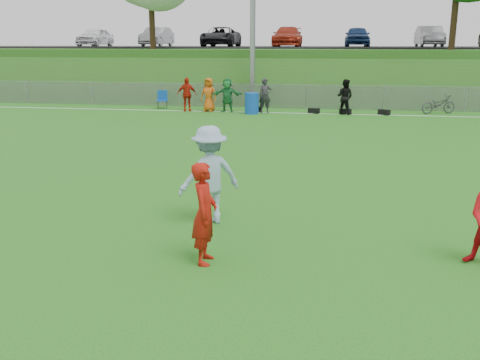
% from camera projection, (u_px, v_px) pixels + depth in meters
% --- Properties ---
extents(ground, '(120.00, 120.00, 0.00)m').
position_uv_depth(ground, '(253.00, 246.00, 9.28)').
color(ground, '#1A6415').
rests_on(ground, ground).
extents(sideline_far, '(60.00, 0.10, 0.01)m').
position_uv_depth(sideline_far, '(304.00, 113.00, 26.47)').
color(sideline_far, white).
rests_on(sideline_far, ground).
extents(fence, '(58.00, 0.06, 1.30)m').
position_uv_depth(fence, '(306.00, 96.00, 28.22)').
color(fence, gray).
rests_on(fence, ground).
extents(berm, '(120.00, 18.00, 3.00)m').
position_uv_depth(berm, '(314.00, 70.00, 38.52)').
color(berm, '#305A19').
rests_on(berm, ground).
extents(parking_lot, '(120.00, 12.00, 0.10)m').
position_uv_depth(parking_lot, '(315.00, 47.00, 40.04)').
color(parking_lot, black).
rests_on(parking_lot, berm).
extents(car_row, '(32.04, 5.18, 1.44)m').
position_uv_depth(car_row, '(299.00, 37.00, 39.08)').
color(car_row, white).
rests_on(car_row, parking_lot).
extents(spectator_row, '(8.98, 0.93, 1.69)m').
position_uv_depth(spectator_row, '(246.00, 95.00, 26.73)').
color(spectator_row, red).
rests_on(spectator_row, ground).
extents(gear_bags, '(6.93, 0.54, 0.26)m').
position_uv_depth(gear_bags, '(324.00, 111.00, 26.38)').
color(gear_bags, black).
rests_on(gear_bags, ground).
extents(player_red_left, '(0.42, 0.62, 1.64)m').
position_uv_depth(player_red_left, '(205.00, 213.00, 8.39)').
color(player_red_left, '#A8150B').
rests_on(player_red_left, ground).
extents(player_blue, '(1.41, 1.29, 1.91)m').
position_uv_depth(player_blue, '(209.00, 175.00, 10.23)').
color(player_blue, '#8FABC7').
rests_on(player_blue, ground).
extents(recycling_bin, '(0.81, 0.81, 1.03)m').
position_uv_depth(recycling_bin, '(252.00, 103.00, 26.26)').
color(recycling_bin, '#1047B4').
rests_on(recycling_bin, ground).
extents(camp_chair, '(0.63, 0.64, 0.96)m').
position_uv_depth(camp_chair, '(162.00, 103.00, 28.35)').
color(camp_chair, '#0E469A').
rests_on(camp_chair, ground).
extents(bicycle, '(1.86, 1.17, 0.92)m').
position_uv_depth(bicycle, '(438.00, 104.00, 26.28)').
color(bicycle, '#313134').
rests_on(bicycle, ground).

